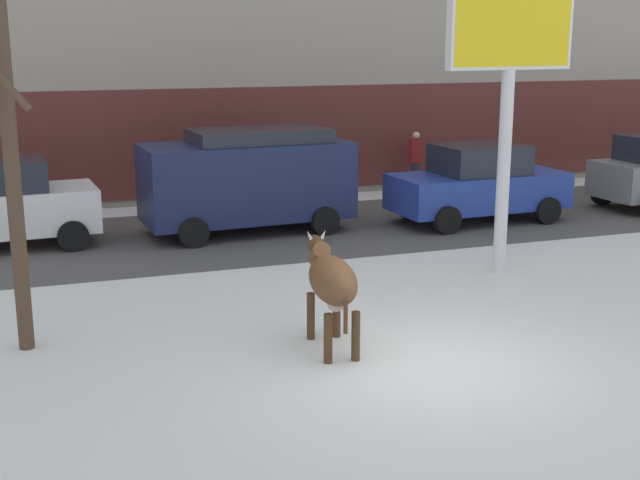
% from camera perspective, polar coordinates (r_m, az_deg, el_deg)
% --- Properties ---
extents(ground_plane, '(120.00, 120.00, 0.00)m').
position_cam_1_polar(ground_plane, '(11.76, 7.31, -8.26)').
color(ground_plane, white).
extents(road_strip, '(60.00, 5.60, 0.01)m').
position_cam_1_polar(road_strip, '(19.29, -3.89, 0.50)').
color(road_strip, '#514F4C').
rests_on(road_strip, ground).
extents(cow_brown, '(0.72, 1.92, 1.54)m').
position_cam_1_polar(cow_brown, '(11.97, 0.76, -2.73)').
color(cow_brown, brown).
rests_on(cow_brown, ground).
extents(billboard, '(2.53, 0.36, 5.56)m').
position_cam_1_polar(billboard, '(15.85, 12.61, 13.10)').
color(billboard, silver).
rests_on(billboard, ground).
extents(car_white_hatchback, '(3.59, 2.09, 1.86)m').
position_cam_1_polar(car_white_hatchback, '(18.90, -20.11, 2.28)').
color(car_white_hatchback, white).
rests_on(car_white_hatchback, ground).
extents(car_navy_van, '(4.70, 2.33, 2.32)m').
position_cam_1_polar(car_navy_van, '(19.18, -4.83, 4.17)').
color(car_navy_van, '#19234C').
rests_on(car_navy_van, ground).
extents(car_blue_sedan, '(4.29, 2.17, 1.84)m').
position_cam_1_polar(car_blue_sedan, '(20.62, 10.53, 3.70)').
color(car_blue_sedan, '#233D9E').
rests_on(car_blue_sedan, ground).
extents(pedestrian_by_cars, '(0.36, 0.24, 1.73)m').
position_cam_1_polar(pedestrian_by_cars, '(24.10, 6.39, 5.18)').
color(pedestrian_by_cars, '#282833').
rests_on(pedestrian_by_cars, ground).
extents(pedestrian_far_left, '(0.36, 0.24, 1.73)m').
position_cam_1_polar(pedestrian_far_left, '(22.34, -5.92, 4.53)').
color(pedestrian_far_left, '#282833').
rests_on(pedestrian_far_left, ground).
extents(bare_tree_right_lot, '(1.05, 1.23, 5.78)m').
position_cam_1_polar(bare_tree_right_lot, '(12.30, -20.11, 6.11)').
color(bare_tree_right_lot, '#4C3828').
rests_on(bare_tree_right_lot, ground).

